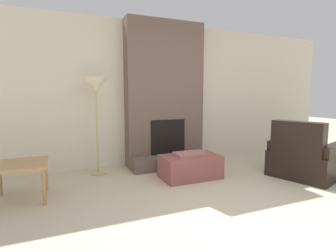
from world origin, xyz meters
The scene contains 7 objects.
ground_plane centered at (0.00, 0.00, 0.00)m, with size 24.00×24.00×0.00m, color beige.
wall_back centered at (0.00, 2.74, 1.30)m, with size 7.92×0.06×2.60m, color beige.
fireplace centered at (0.00, 2.53, 1.20)m, with size 1.44×0.65×2.60m.
ottoman centered at (0.03, 1.59, 0.19)m, with size 0.90×0.53×0.41m.
armchair centered at (1.72, 0.95, 0.27)m, with size 1.17×1.15×0.90m.
side_table centered at (-2.28, 1.63, 0.40)m, with size 0.61×0.62×0.46m.
floor_lamp_left centered at (-1.26, 2.36, 1.39)m, with size 0.41×0.41×1.56m.
Camera 1 is at (-1.83, -1.92, 1.28)m, focal length 28.00 mm.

